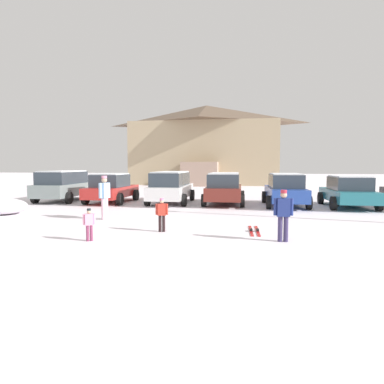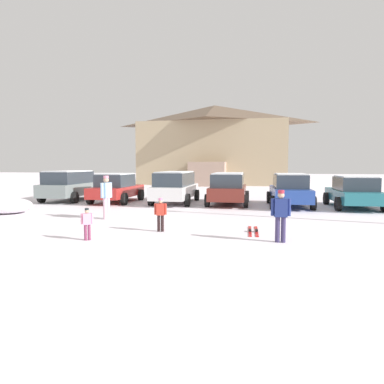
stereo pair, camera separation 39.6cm
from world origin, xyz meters
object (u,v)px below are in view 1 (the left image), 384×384
Objects in this scene: parked_white_suv at (171,186)px; skier_teen_in_navy_coat at (283,213)px; parked_blue_hatchback at (285,190)px; parked_grey_wagon at (63,185)px; parked_teal_hatchback at (348,191)px; parked_maroon_van at (224,187)px; parked_red_sedan at (111,188)px; pair_of_skis at (254,231)px; ski_lodge at (206,144)px; plowed_snow_pile at (1,206)px; skier_child_in_red_jacket at (162,213)px; skier_child_in_pink_snowsuit at (89,223)px; skier_adult_in_blue_parka at (105,195)px.

skier_teen_in_navy_coat is (5.29, -8.66, -0.13)m from parked_white_suv.
parked_grey_wagon is at bearing 179.28° from parked_blue_hatchback.
parked_maroon_van is at bearing 177.34° from parked_teal_hatchback.
parked_grey_wagon is 1.00× the size of parked_blue_hatchback.
parked_grey_wagon is 3.06m from parked_red_sedan.
pair_of_skis is at bearing 119.78° from skier_teen_in_navy_coat.
parked_grey_wagon is 2.60× the size of pair_of_skis.
ski_lodge is 22.47m from parked_blue_hatchback.
parked_red_sedan is at bearing -176.82° from parked_maroon_van.
plowed_snow_pile is (-4.95, -26.22, -4.11)m from ski_lodge.
skier_teen_in_navy_coat is at bearing -11.56° from skier_child_in_red_jacket.
parked_grey_wagon is at bearing -104.23° from ski_lodge.
skier_child_in_pink_snowsuit is at bearing -89.37° from parked_white_suv.
ski_lodge is 21.51m from parked_red_sedan.
parked_red_sedan reaches higher than skier_teen_in_navy_coat.
pair_of_skis is (1.62, -7.31, -0.88)m from parked_maroon_van.
parked_blue_hatchback is (7.08, -21.02, -3.61)m from ski_lodge.
parked_blue_hatchback is 3.14× the size of skier_teen_in_navy_coat.
skier_child_in_red_jacket reaches higher than skier_child_in_pink_snowsuit.
parked_white_suv is at bearing 42.32° from plowed_snow_pile.
parked_white_suv reaches higher than skier_teen_in_navy_coat.
parked_red_sedan is at bearing 138.38° from pair_of_skis.
skier_adult_in_blue_parka reaches higher than parked_teal_hatchback.
skier_child_in_pink_snowsuit is (-8.89, -9.27, -0.29)m from parked_teal_hatchback.
parked_teal_hatchback is 4.77× the size of skier_child_in_pink_snowsuit.
ski_lodge reaches higher than skier_adult_in_blue_parka.
parked_teal_hatchback is 12.84m from skier_child_in_pink_snowsuit.
plowed_snow_pile is (-4.92, 0.49, -0.61)m from skier_adult_in_blue_parka.
parked_grey_wagon is 4.23× the size of skier_child_in_red_jacket.
parked_grey_wagon is 1.04× the size of parked_teal_hatchback.
parked_grey_wagon reaches higher than skier_teen_in_navy_coat.
parked_white_suv is (3.32, 0.35, 0.11)m from parked_red_sedan.
plowed_snow_pile is at bearing 174.26° from skier_adult_in_blue_parka.
pair_of_skis is (5.62, -1.34, -0.92)m from skier_adult_in_blue_parka.
skier_teen_in_navy_coat is 0.83× the size of pair_of_skis.
parked_blue_hatchback is at bearing 85.09° from skier_teen_in_navy_coat.
skier_child_in_red_jacket is at bearing -84.48° from ski_lodge.
parked_teal_hatchback reaches higher than skier_teen_in_navy_coat.
pair_of_skis is (4.52, -7.32, -0.91)m from parked_white_suv.
skier_child_in_red_jacket is at bearing -77.93° from parked_white_suv.
skier_teen_in_navy_coat is 6.94m from skier_adult_in_blue_parka.
parked_red_sedan is 0.97× the size of parked_maroon_van.
parked_maroon_van is 8.98m from skier_teen_in_navy_coat.
skier_child_in_pink_snowsuit is 0.40× the size of plowed_snow_pile.
parked_teal_hatchback is at bearing 46.28° from skier_child_in_red_jacket.
parked_grey_wagon is 11.22m from skier_child_in_red_jacket.
ski_lodge reaches higher than parked_white_suv.
skier_adult_in_blue_parka is (-7.11, -5.70, 0.11)m from parked_blue_hatchback.
ski_lodge is 18.38× the size of skier_child_in_pink_snowsuit.
parked_blue_hatchback is 2.64× the size of skier_adult_in_blue_parka.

